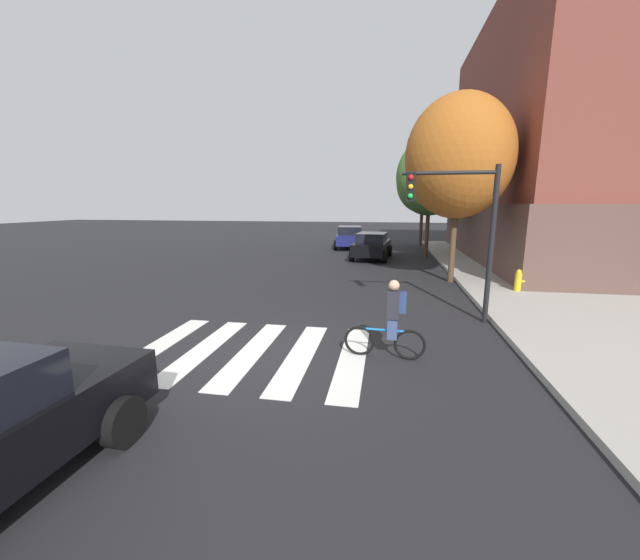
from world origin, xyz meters
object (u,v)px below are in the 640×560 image
Objects in this scene: cyclist at (391,320)px; street_tree_mid at (430,177)px; sedan_mid at (372,245)px; street_tree_far at (423,182)px; sedan_far at (350,237)px; traffic_light_near at (461,217)px; street_tree_near at (459,157)px; fire_hydrant at (518,280)px.

cyclist is 0.24× the size of street_tree_mid.
sedan_mid is at bearing 93.97° from cyclist.
sedan_mid is 0.65× the size of street_tree_far.
sedan_far is 0.67× the size of street_tree_far.
street_tree_near is at bearing 82.11° from traffic_light_near.
sedan_mid is at bearing 103.25° from traffic_light_near.
traffic_light_near reaches higher than cyclist.
street_tree_near is at bearing -60.32° from sedan_mid.
cyclist is 0.41× the size of traffic_light_near.
cyclist is 0.24× the size of street_tree_far.
cyclist is 16.80m from street_tree_mid.
sedan_mid is 0.96× the size of sedan_far.
sedan_mid is at bearing 123.95° from fire_hydrant.
fire_hydrant is (7.39, -13.47, -0.29)m from sedan_far.
street_tree_mid is (-2.27, 9.67, 4.25)m from fire_hydrant.
cyclist is 0.23× the size of street_tree_near.
street_tree_near is (2.52, 8.50, 4.16)m from cyclist.
fire_hydrant is 10.81m from street_tree_mid.
sedan_mid is 1.09× the size of traffic_light_near.
street_tree_far is at bearing 25.04° from sedan_far.
street_tree_near reaches higher than traffic_light_near.
traffic_light_near is at bearing -92.11° from street_tree_mid.
sedan_far is 13.35m from street_tree_near.
street_tree_far is (-2.12, 15.93, 4.26)m from fire_hydrant.
street_tree_far is (2.39, 22.44, 3.94)m from cyclist.
street_tree_near is at bearing 134.83° from fire_hydrant.
sedan_far is at bearing -154.96° from street_tree_far.
sedan_mid is at bearing -113.87° from street_tree_far.
traffic_light_near is (4.63, -17.03, 2.04)m from sedan_far.
traffic_light_near is at bearing -127.79° from fire_hydrant.
street_tree_near reaches higher than fire_hydrant.
traffic_light_near is at bearing -91.88° from street_tree_far.
traffic_light_near is 5.07m from fire_hydrant.
street_tree_mid is at bearing 82.12° from cyclist.
sedan_far is (-1.86, 5.25, 0.03)m from sedan_mid.
street_tree_mid is (3.26, 1.45, 3.99)m from sedan_mid.
street_tree_far is at bearing 88.59° from street_tree_mid.
cyclist is at bearing -81.80° from sedan_far.
street_tree_mid is at bearing 24.05° from sedan_mid.
sedan_mid is 8.31m from street_tree_near.
cyclist reaches higher than sedan_mid.
traffic_light_near is (1.75, 2.94, 2.02)m from cyclist.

